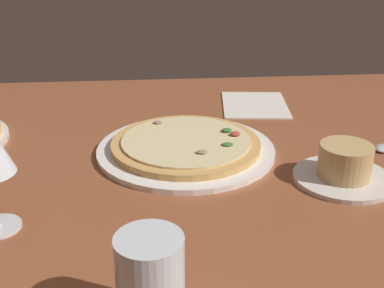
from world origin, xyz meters
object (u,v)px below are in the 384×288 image
object	(u,v)px
paper_menu	(255,105)
ramekin_on_saucer	(344,167)
water_glass	(151,286)
pizza_main	(186,146)

from	to	relation	value
paper_menu	ramekin_on_saucer	bearing A→B (deg)	106.35
ramekin_on_saucer	water_glass	distance (cm)	43.19
ramekin_on_saucer	water_glass	world-z (taller)	water_glass
ramekin_on_saucer	paper_menu	distance (cm)	38.86
pizza_main	ramekin_on_saucer	world-z (taller)	ramekin_on_saucer
water_glass	paper_menu	xyz separation A→B (cm)	(-24.83, -67.46, -4.70)
ramekin_on_saucer	water_glass	bearing A→B (deg)	42.76
ramekin_on_saucer	water_glass	xyz separation A→B (cm)	(31.67, 29.28, 2.38)
ramekin_on_saucer	paper_menu	size ratio (longest dim) A/B	0.87
pizza_main	water_glass	bearing A→B (deg)	80.99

